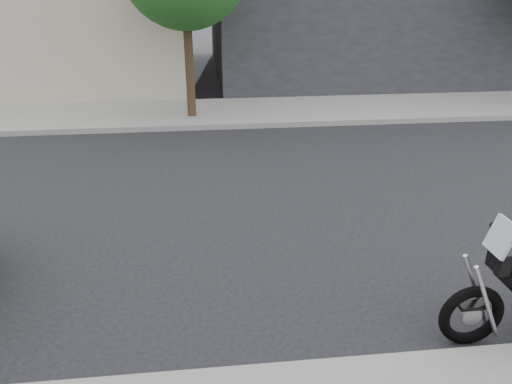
{
  "coord_description": "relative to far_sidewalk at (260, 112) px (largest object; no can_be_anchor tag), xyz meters",
  "views": [
    {
      "loc": [
        1.74,
        7.99,
        3.87
      ],
      "look_at": [
        0.99,
        1.28,
        0.9
      ],
      "focal_mm": 35.0,
      "sensor_mm": 36.0,
      "label": 1
    }
  ],
  "objects": [
    {
      "name": "ground",
      "position": [
        0.0,
        6.5,
        -0.07
      ],
      "size": [
        120.0,
        120.0,
        0.0
      ],
      "primitive_type": "plane",
      "color": "black",
      "rests_on": "ground"
    },
    {
      "name": "far_sidewalk",
      "position": [
        0.0,
        0.0,
        0.0
      ],
      "size": [
        44.0,
        3.0,
        0.15
      ],
      "primitive_type": "cube",
      "color": "gray",
      "rests_on": "ground"
    }
  ]
}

